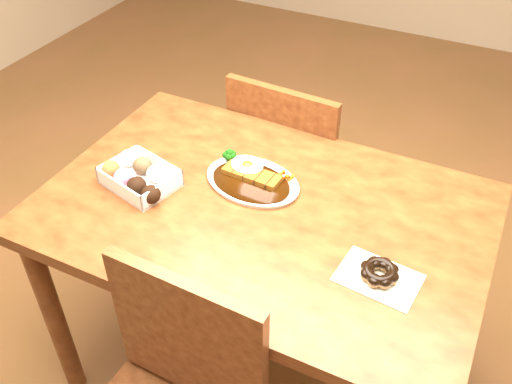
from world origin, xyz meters
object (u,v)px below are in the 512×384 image
at_px(katsu_curry_plate, 252,178).
at_px(donut_box, 138,176).
at_px(pon_de_ring, 379,273).
at_px(table, 262,233).
at_px(chair_far, 294,168).

relative_size(katsu_curry_plate, donut_box, 1.29).
relative_size(donut_box, pon_de_ring, 1.16).
distance_m(table, pon_de_ring, 0.39).
xyz_separation_m(donut_box, pon_de_ring, (0.72, -0.05, -0.01)).
xyz_separation_m(katsu_curry_plate, pon_de_ring, (0.43, -0.19, 0.00)).
bearing_deg(chair_far, donut_box, 71.72).
height_order(chair_far, pon_de_ring, chair_far).
xyz_separation_m(chair_far, donut_box, (-0.23, -0.60, 0.30)).
distance_m(chair_far, pon_de_ring, 0.86).
height_order(table, pon_de_ring, pon_de_ring).
bearing_deg(katsu_curry_plate, donut_box, -152.34).
bearing_deg(donut_box, table, 10.14).
relative_size(table, katsu_curry_plate, 3.97).
relative_size(chair_far, pon_de_ring, 4.30).
xyz_separation_m(chair_far, katsu_curry_plate, (0.05, -0.45, 0.29)).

